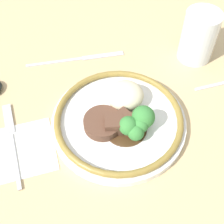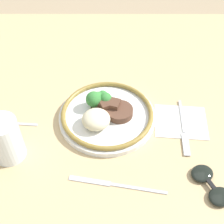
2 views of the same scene
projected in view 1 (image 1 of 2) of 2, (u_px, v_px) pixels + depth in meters
ground_plane at (116, 117)px, 0.65m from camera, size 8.00×8.00×0.00m
dining_table at (116, 112)px, 0.63m from camera, size 1.15×1.16×0.04m
napkin at (17, 151)px, 0.56m from camera, size 0.14×0.12×0.00m
plate at (121, 119)px, 0.58m from camera, size 0.25×0.25×0.06m
juice_glass at (198, 39)px, 0.66m from camera, size 0.07×0.07×0.11m
fork at (11, 135)px, 0.57m from camera, size 0.02×0.19×0.00m
knife at (79, 59)px, 0.70m from camera, size 0.22×0.05×0.00m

